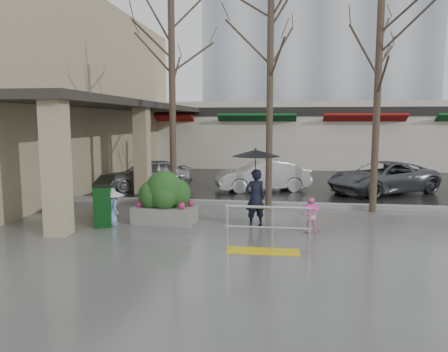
% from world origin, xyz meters
% --- Properties ---
extents(ground, '(120.00, 120.00, 0.00)m').
position_xyz_m(ground, '(0.00, 0.00, 0.00)').
color(ground, '#51514F').
rests_on(ground, ground).
extents(street_asphalt, '(120.00, 36.00, 0.01)m').
position_xyz_m(street_asphalt, '(0.00, 22.00, 0.01)').
color(street_asphalt, black).
rests_on(street_asphalt, ground).
extents(curb, '(120.00, 0.30, 0.15)m').
position_xyz_m(curb, '(0.00, 4.00, 0.07)').
color(curb, gray).
rests_on(curb, ground).
extents(near_building, '(6.00, 18.00, 8.00)m').
position_xyz_m(near_building, '(-9.00, 8.00, 4.00)').
color(near_building, tan).
rests_on(near_building, ground).
extents(canopy_slab, '(2.80, 18.00, 0.25)m').
position_xyz_m(canopy_slab, '(-4.80, 8.00, 3.62)').
color(canopy_slab, '#2D2823').
rests_on(canopy_slab, pillar_front).
extents(pillar_front, '(0.55, 0.55, 3.50)m').
position_xyz_m(pillar_front, '(-3.90, -0.50, 1.75)').
color(pillar_front, tan).
rests_on(pillar_front, ground).
extents(pillar_back, '(0.55, 0.55, 3.50)m').
position_xyz_m(pillar_back, '(-3.90, 6.00, 1.75)').
color(pillar_back, tan).
rests_on(pillar_back, ground).
extents(storefront_row, '(34.00, 6.74, 4.00)m').
position_xyz_m(storefront_row, '(2.00, 17.97, 2.01)').
color(storefront_row, beige).
rests_on(storefront_row, ground).
extents(office_tower, '(18.00, 12.00, 25.00)m').
position_xyz_m(office_tower, '(4.00, 30.00, 12.50)').
color(office_tower, '#8C99A8').
rests_on(office_tower, ground).
extents(handrail, '(1.90, 0.50, 1.03)m').
position_xyz_m(handrail, '(1.36, -1.20, 0.38)').
color(handrail, yellow).
rests_on(handrail, ground).
extents(tree_west, '(3.20, 3.20, 6.80)m').
position_xyz_m(tree_west, '(-2.00, 3.60, 5.08)').
color(tree_west, '#382B21').
rests_on(tree_west, ground).
extents(tree_midwest, '(3.20, 3.20, 7.00)m').
position_xyz_m(tree_midwest, '(1.20, 3.60, 5.23)').
color(tree_midwest, '#382B21').
rests_on(tree_midwest, ground).
extents(tree_mideast, '(3.20, 3.20, 6.50)m').
position_xyz_m(tree_mideast, '(4.50, 3.60, 4.86)').
color(tree_mideast, '#382B21').
rests_on(tree_mideast, ground).
extents(woman, '(1.31, 1.31, 2.15)m').
position_xyz_m(woman, '(0.95, 1.05, 1.37)').
color(woman, black).
rests_on(woman, ground).
extents(child_pink, '(0.50, 0.50, 0.92)m').
position_xyz_m(child_pink, '(2.40, 0.61, 0.53)').
color(child_pink, '#FF9BC4').
rests_on(child_pink, ground).
extents(child_blue, '(0.70, 0.70, 1.05)m').
position_xyz_m(child_blue, '(-3.00, 0.71, 0.65)').
color(child_blue, '#7EA4E0').
rests_on(child_blue, ground).
extents(planter, '(1.79, 1.05, 1.49)m').
position_xyz_m(planter, '(-1.60, 1.12, 0.71)').
color(planter, slate).
rests_on(planter, ground).
extents(news_boxes, '(1.12, 2.18, 1.20)m').
position_xyz_m(news_boxes, '(-3.41, 1.27, 0.60)').
color(news_boxes, '#0D3D14').
rests_on(news_boxes, ground).
extents(car_a, '(3.90, 3.30, 1.26)m').
position_xyz_m(car_a, '(-4.10, 7.16, 0.63)').
color(car_a, '#9D9DA1').
rests_on(car_a, ground).
extents(car_b, '(4.05, 2.43, 1.26)m').
position_xyz_m(car_b, '(0.80, 7.26, 0.63)').
color(car_b, silver).
rests_on(car_b, ground).
extents(car_c, '(4.96, 4.16, 1.26)m').
position_xyz_m(car_c, '(5.55, 7.37, 0.63)').
color(car_c, '#55585C').
rests_on(car_c, ground).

